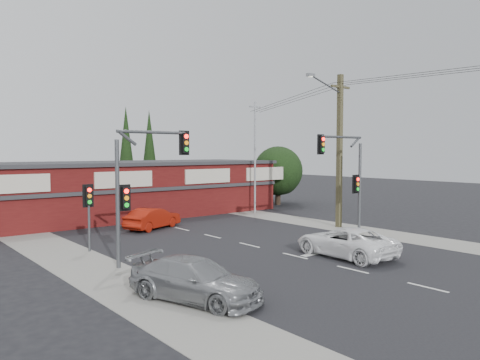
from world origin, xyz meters
TOP-DOWN VIEW (x-y plane):
  - ground at (0.00, 0.00)m, footprint 120.00×120.00m
  - road_strip at (0.00, 5.00)m, footprint 14.00×70.00m
  - verge_left at (-8.50, 5.00)m, footprint 3.00×70.00m
  - verge_right at (8.50, 5.00)m, footprint 3.00×70.00m
  - stop_line at (3.50, -1.50)m, footprint 6.50×0.35m
  - white_suv at (1.81, -2.77)m, footprint 2.53×5.16m
  - silver_suv at (-7.40, -3.72)m, footprint 3.47×5.23m
  - red_sedan at (-1.37, 10.16)m, footprint 4.44×3.00m
  - lane_dashes at (0.00, 0.46)m, footprint 0.12×38.52m
  - shop_building at (-0.99, 16.99)m, footprint 27.30×8.40m
  - tree_cluster at (14.69, 15.44)m, footprint 5.90×5.10m
  - conifer_near at (3.50, 24.00)m, footprint 1.80×1.80m
  - conifer_far at (7.00, 26.00)m, footprint 1.80×1.80m
  - traffic_mast_left at (-6.43, 2.00)m, footprint 3.77×0.27m
  - traffic_mast_right at (6.86, 1.00)m, footprint 3.96×0.27m
  - pedestal_signal at (-7.20, 6.01)m, footprint 0.55×0.27m
  - utility_pole at (8.36, 2.99)m, footprint 4.38×0.59m
  - steel_pole at (9.00, 12.00)m, footprint 1.20×0.16m
  - power_lines at (8.47, -2.47)m, footprint 2.01×29.00m

SIDE VIEW (x-z plane):
  - ground at x=0.00m, z-range 0.00..0.00m
  - road_strip at x=0.00m, z-range 0.00..0.01m
  - verge_left at x=-8.50m, z-range 0.00..0.02m
  - verge_right at x=8.50m, z-range 0.00..0.02m
  - lane_dashes at x=0.00m, z-range 0.01..0.02m
  - stop_line at x=3.50m, z-range 0.01..0.02m
  - red_sedan at x=-1.37m, z-range 0.00..1.39m
  - silver_suv at x=-7.40m, z-range 0.00..1.41m
  - white_suv at x=1.81m, z-range 0.00..1.41m
  - shop_building at x=-0.99m, z-range 0.02..4.25m
  - pedestal_signal at x=-7.20m, z-range 0.72..4.09m
  - tree_cluster at x=14.69m, z-range 0.15..5.65m
  - traffic_mast_left at x=-6.43m, z-range 0.94..6.92m
  - traffic_mast_right at x=6.86m, z-range 0.96..6.93m
  - steel_pole at x=9.00m, z-range 0.20..9.20m
  - utility_pole at x=8.36m, z-range 0.40..10.40m
  - conifer_near at x=3.50m, z-range 0.85..10.10m
  - conifer_far at x=7.00m, z-range 0.85..10.10m
  - power_lines at x=8.47m, z-range 8.43..9.65m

